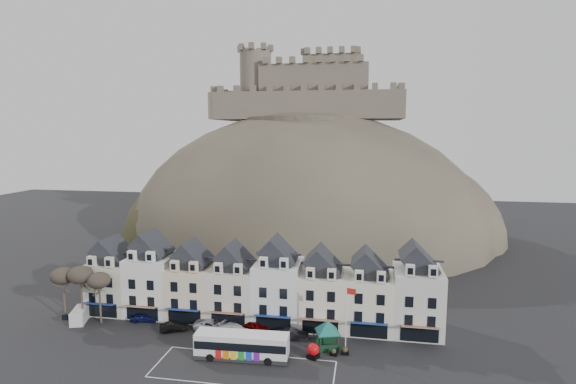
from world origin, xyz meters
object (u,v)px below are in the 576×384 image
object	(u,v)px
car_black	(174,326)
white_van	(80,315)
car_maroon	(256,326)
bus	(242,345)
car_navy	(144,317)
car_silver	(212,325)
red_buoy	(313,351)
car_white	(235,329)
flagpole	(347,315)
bus_shelter	(328,327)
car_charcoal	(293,334)

from	to	relation	value
car_black	white_van	bearing A→B (deg)	63.56
car_maroon	car_black	bearing A→B (deg)	121.48
bus	car_navy	bearing A→B (deg)	152.48
car_black	car_silver	world-z (taller)	car_silver
bus	red_buoy	distance (m)	9.12
car_white	car_silver	bearing A→B (deg)	98.69
car_white	white_van	bearing A→B (deg)	109.03
bus	car_black	xyz separation A→B (m)	(-11.87, 5.95, -1.18)
flagpole	car_navy	world-z (taller)	flagpole
car_white	red_buoy	bearing A→B (deg)	-93.63
flagpole	bus	bearing A→B (deg)	-164.31
flagpole	car_black	size ratio (longest dim) A/B	2.22
red_buoy	car_black	size ratio (longest dim) A/B	0.48
flagpole	white_van	world-z (taller)	flagpole
car_navy	car_silver	distance (m)	11.17
bus_shelter	car_silver	world-z (taller)	bus_shelter
bus_shelter	car_maroon	world-z (taller)	bus_shelter
bus	bus_shelter	world-z (taller)	bus_shelter
car_black	bus	bearing A→B (deg)	-140.84
bus	red_buoy	world-z (taller)	bus
white_van	car_silver	size ratio (longest dim) A/B	0.93
bus_shelter	flagpole	distance (m)	3.60
red_buoy	car_navy	size ratio (longest dim) A/B	0.48
red_buoy	car_maroon	xyz separation A→B (m)	(-9.20, 6.59, -0.33)
car_navy	car_charcoal	size ratio (longest dim) A/B	0.92
white_van	car_white	xyz separation A→B (m)	(24.47, 0.05, -0.30)
car_silver	car_maroon	distance (m)	6.48
bus	car_white	bearing A→B (deg)	111.49
flagpole	car_charcoal	bearing A→B (deg)	160.00
red_buoy	car_charcoal	distance (m)	5.88
car_maroon	red_buoy	bearing A→B (deg)	-105.39
red_buoy	flagpole	xyz separation A→B (m)	(4.10, 1.99, 4.23)
flagpole	car_white	distance (m)	16.88
bus_shelter	car_white	size ratio (longest dim) A/B	1.18
bus	car_black	distance (m)	13.33
white_van	car_silver	distance (m)	20.77
flagpole	car_white	world-z (taller)	flagpole
car_charcoal	car_maroon	bearing A→B (deg)	68.98
bus	car_white	world-z (taller)	bus
bus	car_maroon	world-z (taller)	bus
car_white	bus	bearing A→B (deg)	-136.96
car_black	car_navy	bearing A→B (deg)	44.52
car_maroon	car_silver	bearing A→B (deg)	118.98
bus_shelter	car_silver	bearing A→B (deg)	154.96
car_white	car_charcoal	distance (m)	8.42
car_white	car_maroon	size ratio (longest dim) A/B	1.23
bus_shelter	car_charcoal	bearing A→B (deg)	144.94
red_buoy	bus_shelter	bearing A→B (deg)	63.40
car_navy	car_charcoal	bearing A→B (deg)	-104.65
flagpole	car_charcoal	xyz separation A→B (m)	(-7.57, 2.75, -4.51)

